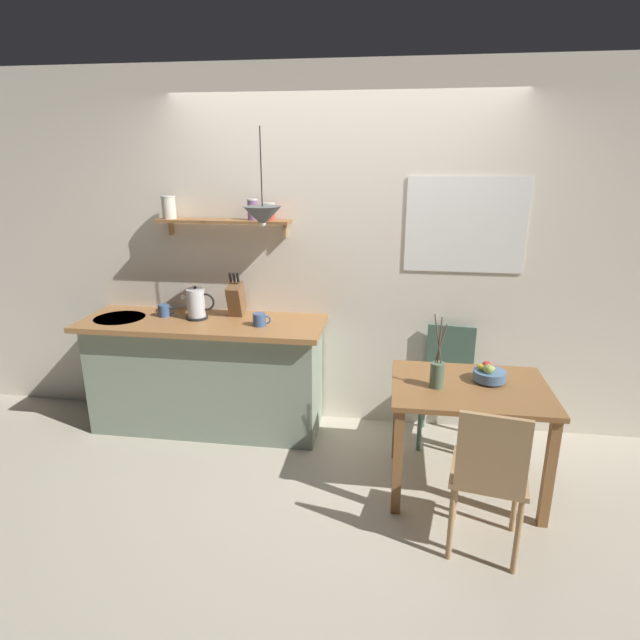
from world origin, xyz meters
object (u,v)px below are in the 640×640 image
dining_chair_near (489,473)px  pendant_lamp (263,216)px  twig_vase (437,374)px  fruit_bowl (489,374)px  electric_kettle (197,304)px  knife_block (236,298)px  dining_table (469,403)px  dining_chair_far (448,379)px  coffee_mug_by_sink (165,311)px  coffee_mug_spare (260,320)px

dining_chair_near → pendant_lamp: pendant_lamp is taller
twig_vase → pendant_lamp: bearing=157.6°
fruit_bowl → twig_vase: size_ratio=0.44×
electric_kettle → knife_block: (0.27, 0.11, 0.03)m
dining_table → dining_chair_far: size_ratio=1.11×
dining_chair_far → coffee_mug_by_sink: size_ratio=6.94×
fruit_bowl → electric_kettle: electric_kettle is taller
electric_kettle → coffee_mug_spare: electric_kettle is taller
dining_chair_near → knife_block: knife_block is taller
dining_table → electric_kettle: bearing=163.6°
twig_vase → dining_chair_near: bearing=-65.6°
twig_vase → pendant_lamp: 1.54m
coffee_mug_spare → electric_kettle: bearing=168.6°
dining_table → coffee_mug_by_sink: (-2.22, 0.59, 0.33)m
knife_block → pendant_lamp: 0.75m
pendant_lamp → electric_kettle: bearing=166.1°
dining_table → electric_kettle: size_ratio=3.77×
fruit_bowl → electric_kettle: bearing=166.5°
coffee_mug_spare → pendant_lamp: 0.75m
fruit_bowl → twig_vase: 0.35m
fruit_bowl → coffee_mug_by_sink: 2.40m
fruit_bowl → electric_kettle: (-2.07, 0.50, 0.23)m
knife_block → pendant_lamp: pendant_lamp is taller
dining_chair_near → twig_vase: 0.67m
coffee_mug_spare → pendant_lamp: size_ratio=0.21×
fruit_bowl → electric_kettle: size_ratio=0.79×
coffee_mug_spare → dining_chair_far: bearing=7.3°
coffee_mug_spare → pendant_lamp: pendant_lamp is taller
knife_block → pendant_lamp: bearing=-40.6°
dining_chair_near → electric_kettle: electric_kettle is taller
dining_table → coffee_mug_spare: bearing=161.9°
coffee_mug_by_sink → fruit_bowl: bearing=-12.5°
dining_table → dining_chair_far: bearing=95.2°
fruit_bowl → knife_block: bearing=161.3°
coffee_mug_spare → dining_chair_near: bearing=-35.8°
dining_table → coffee_mug_spare: (-1.44, 0.47, 0.33)m
coffee_mug_spare → pendant_lamp: (0.06, -0.04, 0.74)m
fruit_bowl → pendant_lamp: size_ratio=0.31×
twig_vase → knife_block: bearing=153.4°
dining_chair_near → dining_chair_far: dining_chair_near is taller
coffee_mug_by_sink → dining_chair_far: bearing=1.4°
electric_kettle → pendant_lamp: pendant_lamp is taller
twig_vase → dining_chair_far: bearing=77.8°
twig_vase → coffee_mug_by_sink: 2.11m
twig_vase → electric_kettle: size_ratio=1.82×
pendant_lamp → coffee_mug_spare: bearing=146.3°
dining_chair_far → twig_vase: (-0.15, -0.70, 0.33)m
dining_chair_near → dining_chair_far: 1.25m
dining_chair_far → knife_block: knife_block is taller
knife_block → pendant_lamp: size_ratio=0.54×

